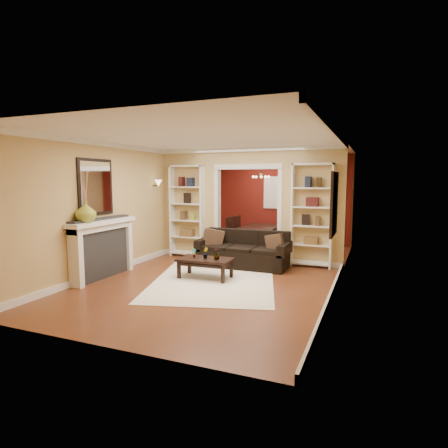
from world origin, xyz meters
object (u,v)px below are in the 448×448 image
at_px(sofa, 243,249).
at_px(bookshelf_left, 187,211).
at_px(fireplace, 104,249).
at_px(dining_table, 260,238).
at_px(coffee_table, 205,268).
at_px(bookshelf_right, 312,216).

relative_size(sofa, bookshelf_left, 0.89).
distance_m(fireplace, dining_table, 4.60).
height_order(sofa, coffee_table, sofa).
bearing_deg(fireplace, bookshelf_left, 77.95).
xyz_separation_m(sofa, coffee_table, (-0.36, -1.22, -0.20)).
bearing_deg(bookshelf_left, fireplace, -102.05).
relative_size(bookshelf_left, fireplace, 1.35).
distance_m(bookshelf_right, dining_table, 2.46).
height_order(coffee_table, fireplace, fireplace).
distance_m(coffee_table, fireplace, 2.04).
relative_size(sofa, bookshelf_right, 0.89).
bearing_deg(dining_table, bookshelf_left, 138.33).
bearing_deg(dining_table, bookshelf_right, -134.21).
bearing_deg(coffee_table, bookshelf_left, 124.70).
relative_size(bookshelf_right, dining_table, 1.28).
xyz_separation_m(bookshelf_right, dining_table, (-1.66, 1.62, -0.83)).
bearing_deg(sofa, coffee_table, -106.49).
relative_size(sofa, dining_table, 1.14).
bearing_deg(bookshelf_right, dining_table, 135.79).
bearing_deg(coffee_table, sofa, 71.81).
xyz_separation_m(sofa, bookshelf_right, (1.41, 0.58, 0.75)).
bearing_deg(bookshelf_right, sofa, -157.61).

